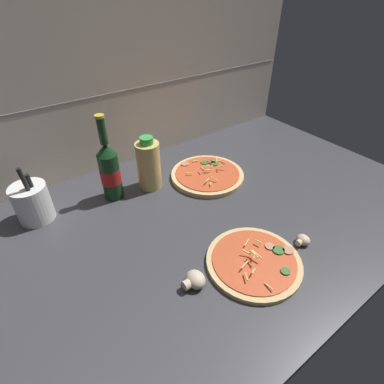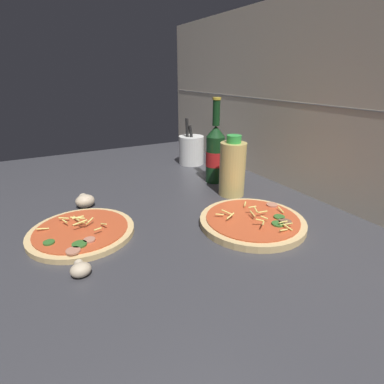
{
  "view_description": "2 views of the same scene",
  "coord_description": "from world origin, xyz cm",
  "views": [
    {
      "loc": [
        -40.34,
        -53.86,
        63.71
      ],
      "look_at": [
        3.22,
        5.68,
        9.12
      ],
      "focal_mm": 28.0,
      "sensor_mm": 36.0,
      "label": 1
    },
    {
      "loc": [
        70.49,
        -28.85,
        38.5
      ],
      "look_at": [
        2.77,
        8.24,
        7.67
      ],
      "focal_mm": 28.0,
      "sensor_mm": 36.0,
      "label": 2
    }
  ],
  "objects": [
    {
      "name": "pizza_near",
      "position": [
        2.97,
        -21.86,
        3.29
      ],
      "size": [
        24.63,
        24.63,
        4.78
      ],
      "color": "tan",
      "rests_on": "counter_slab"
    },
    {
      "name": "counter_slab",
      "position": [
        0.0,
        0.0,
        1.25
      ],
      "size": [
        160.0,
        90.0,
        2.5
      ],
      "color": "#38383D",
      "rests_on": "ground"
    },
    {
      "name": "tile_backsplash",
      "position": [
        0.0,
        45.5,
        30.0
      ],
      "size": [
        160.0,
        1.13,
        60.0
      ],
      "color": "beige",
      "rests_on": "ground"
    },
    {
      "name": "oil_bottle",
      "position": [
        -1.04,
        24.56,
        11.15
      ],
      "size": [
        8.02,
        8.02,
        18.82
      ],
      "color": "#D6B766",
      "rests_on": "counter_slab"
    },
    {
      "name": "beer_bottle",
      "position": [
        -13.96,
        26.52,
        12.76
      ],
      "size": [
        6.45,
        6.45,
        28.68
      ],
      "color": "#143819",
      "rests_on": "counter_slab"
    },
    {
      "name": "mushroom_left",
      "position": [
        -13.36,
        -18.0,
        4.37
      ],
      "size": [
        5.61,
        5.34,
        3.74
      ],
      "color": "beige",
      "rests_on": "counter_slab"
    },
    {
      "name": "mushroom_right",
      "position": [
        18.93,
        -24.74,
        3.88
      ],
      "size": [
        4.14,
        3.94,
        2.76
      ],
      "color": "beige",
      "rests_on": "counter_slab"
    },
    {
      "name": "utensil_crock",
      "position": [
        -37.57,
        30.0,
        8.5
      ],
      "size": [
        10.34,
        10.34,
        19.04
      ],
      "color": "silver",
      "rests_on": "counter_slab"
    },
    {
      "name": "pizza_far",
      "position": [
        18.54,
        17.07,
        3.49
      ],
      "size": [
        26.51,
        26.51,
        4.6
      ],
      "color": "tan",
      "rests_on": "counter_slab"
    }
  ]
}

